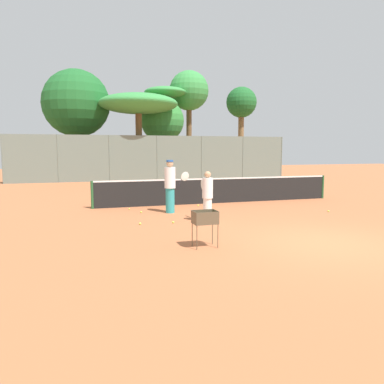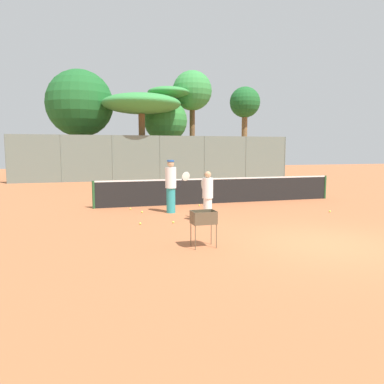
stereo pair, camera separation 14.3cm
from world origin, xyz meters
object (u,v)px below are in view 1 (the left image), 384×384
Objects in this scene: ball_cart at (205,220)px; parked_car at (97,169)px; player_white_outfit at (170,186)px; player_red_cap at (207,196)px; tennis_net at (219,190)px.

parked_car is at bearing 92.84° from ball_cart.
player_white_outfit reaches higher than player_red_cap.
parked_car is (-2.25, 21.00, -0.16)m from player_red_cap.
tennis_net is 5.53× the size of player_white_outfit.
tennis_net is 4.20m from player_red_cap.
ball_cart is (-2.92, -6.62, 0.08)m from tennis_net.
player_red_cap is at bearing -83.88° from parked_car.
player_white_outfit reaches higher than parked_car.
player_red_cap reaches higher than tennis_net.
player_red_cap is 0.38× the size of parked_car.
tennis_net is at bearing 33.61° from player_white_outfit.
player_white_outfit is 4.89m from ball_cart.
player_white_outfit reaches higher than ball_cart.
parked_car is at bearing 6.14° from player_red_cap.
tennis_net is at bearing -26.11° from player_red_cap.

